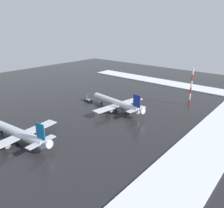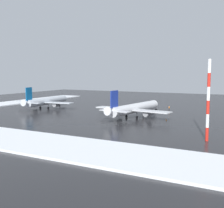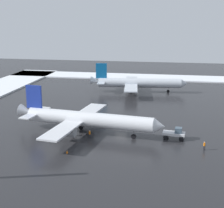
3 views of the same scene
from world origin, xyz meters
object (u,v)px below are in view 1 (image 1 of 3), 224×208
at_px(ground_crew_mid_apron, 88,95).
at_px(traffic_cone_near_nose, 132,103).
at_px(pushback_tug, 88,99).
at_px(ground_crew_by_nose_gear, 117,105).
at_px(airplane_foreground_jet, 116,103).
at_px(traffic_cone_mid_line, 102,110).
at_px(antenna_mast, 191,87).
at_px(airplane_parked_portside, 18,133).

bearing_deg(ground_crew_mid_apron, traffic_cone_near_nose, 128.12).
bearing_deg(ground_crew_mid_apron, pushback_tug, 70.36).
height_order(ground_crew_mid_apron, ground_crew_by_nose_gear, same).
height_order(airplane_foreground_jet, traffic_cone_near_nose, airplane_foreground_jet).
bearing_deg(airplane_foreground_jet, traffic_cone_mid_line, 63.21).
bearing_deg(antenna_mast, traffic_cone_mid_line, 140.72).
relative_size(ground_crew_mid_apron, antenna_mast, 0.09).
distance_m(pushback_tug, ground_crew_mid_apron, 7.70).
xyz_separation_m(airplane_foreground_jet, pushback_tug, (-0.18, 19.14, -2.02)).
relative_size(airplane_foreground_jet, traffic_cone_mid_line, 61.27).
xyz_separation_m(ground_crew_mid_apron, ground_crew_by_nose_gear, (-2.56, -23.19, 0.00)).
distance_m(pushback_tug, ground_crew_by_nose_gear, 17.85).
relative_size(ground_crew_mid_apron, ground_crew_by_nose_gear, 1.00).
bearing_deg(airplane_parked_portside, traffic_cone_near_nose, -103.59).
xyz_separation_m(airplane_parked_portside, antenna_mast, (71.98, -29.69, 6.00)).
relative_size(pushback_tug, antenna_mast, 0.26).
distance_m(airplane_foreground_jet, ground_crew_mid_apron, 25.34).
bearing_deg(pushback_tug, traffic_cone_near_nose, -143.62).
relative_size(pushback_tug, traffic_cone_mid_line, 8.73).
height_order(airplane_foreground_jet, pushback_tug, airplane_foreground_jet).
height_order(airplane_foreground_jet, ground_crew_by_nose_gear, airplane_foreground_jet).
bearing_deg(airplane_parked_portside, ground_crew_mid_apron, -76.07).
xyz_separation_m(pushback_tug, ground_crew_mid_apron, (5.33, 5.55, -0.31)).
xyz_separation_m(airplane_foreground_jet, traffic_cone_near_nose, (11.44, -0.65, -3.03)).
relative_size(ground_crew_mid_apron, traffic_cone_near_nose, 3.11).
xyz_separation_m(airplane_parked_portside, traffic_cone_mid_line, (38.44, -2.25, -2.95)).
bearing_deg(airplane_foreground_jet, ground_crew_by_nose_gear, -52.33).
bearing_deg(ground_crew_by_nose_gear, ground_crew_mid_apron, -98.29).
xyz_separation_m(pushback_tug, traffic_cone_mid_line, (-5.67, -15.17, -1.01)).
relative_size(antenna_mast, traffic_cone_near_nose, 33.55).
relative_size(pushback_tug, traffic_cone_near_nose, 8.73).
bearing_deg(ground_crew_mid_apron, airplane_foreground_jet, 102.40).
height_order(ground_crew_mid_apron, antenna_mast, antenna_mast).
height_order(airplane_parked_portside, antenna_mast, antenna_mast).
bearing_deg(antenna_mast, airplane_parked_portside, 157.58).
height_order(antenna_mast, traffic_cone_near_nose, antenna_mast).
bearing_deg(antenna_mast, airplane_foreground_jet, 139.73).
bearing_deg(airplane_foreground_jet, ground_crew_mid_apron, -4.37).
bearing_deg(ground_crew_by_nose_gear, traffic_cone_mid_line, -18.25).
bearing_deg(airplane_parked_portside, airplane_foreground_jet, -104.56).
xyz_separation_m(airplane_foreground_jet, antenna_mast, (27.69, -23.46, 5.92)).
distance_m(ground_crew_mid_apron, traffic_cone_mid_line, 23.47).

